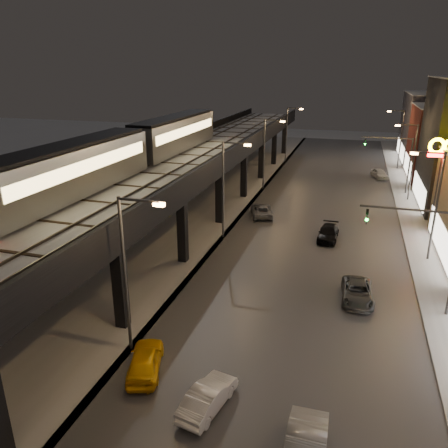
# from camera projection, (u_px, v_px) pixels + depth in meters

# --- Properties ---
(road_surface) EXTENTS (17.00, 120.00, 0.06)m
(road_surface) POSITION_uv_depth(u_px,v_px,m) (316.00, 232.00, 42.34)
(road_surface) COLOR #46474D
(road_surface) RESTS_ON ground
(sidewalk_right) EXTENTS (4.00, 120.00, 0.14)m
(sidewalk_right) POSITION_uv_depth(u_px,v_px,m) (427.00, 243.00, 39.61)
(sidewalk_right) COLOR #9FA1A8
(sidewalk_right) RESTS_ON ground
(under_viaduct_pavement) EXTENTS (11.00, 120.00, 0.06)m
(under_viaduct_pavement) POSITION_uv_depth(u_px,v_px,m) (186.00, 219.00, 46.00)
(under_viaduct_pavement) COLOR #9FA1A8
(under_viaduct_pavement) RESTS_ON ground
(elevated_viaduct) EXTENTS (9.00, 100.00, 6.30)m
(elevated_viaduct) POSITION_uv_depth(u_px,v_px,m) (172.00, 173.00, 41.27)
(elevated_viaduct) COLOR black
(elevated_viaduct) RESTS_ON ground
(viaduct_trackbed) EXTENTS (8.40, 100.00, 0.32)m
(viaduct_trackbed) POSITION_uv_depth(u_px,v_px,m) (172.00, 165.00, 41.12)
(viaduct_trackbed) COLOR #B2B7C1
(viaduct_trackbed) RESTS_ON elevated_viaduct
(viaduct_parapet_streetside) EXTENTS (0.30, 100.00, 1.10)m
(viaduct_parapet_streetside) POSITION_uv_depth(u_px,v_px,m) (216.00, 163.00, 39.81)
(viaduct_parapet_streetside) COLOR black
(viaduct_parapet_streetside) RESTS_ON elevated_viaduct
(viaduct_parapet_far) EXTENTS (0.30, 100.00, 1.10)m
(viaduct_parapet_far) POSITION_uv_depth(u_px,v_px,m) (131.00, 158.00, 42.17)
(viaduct_parapet_far) COLOR black
(viaduct_parapet_far) RESTS_ON elevated_viaduct
(building_f) EXTENTS (12.20, 16.20, 11.16)m
(building_f) POSITION_uv_depth(u_px,v_px,m) (442.00, 128.00, 72.94)
(building_f) COLOR #3A3942
(building_f) RESTS_ON ground
(streetlight_left_1) EXTENTS (2.57, 0.28, 9.00)m
(streetlight_left_1) POSITION_uv_depth(u_px,v_px,m) (129.00, 266.00, 22.90)
(streetlight_left_1) COLOR #38383A
(streetlight_left_1) RESTS_ON ground
(streetlight_left_2) EXTENTS (2.57, 0.28, 9.00)m
(streetlight_left_2) POSITION_uv_depth(u_px,v_px,m) (226.00, 184.00, 39.12)
(streetlight_left_2) COLOR #38383A
(streetlight_left_2) RESTS_ON ground
(streetlight_right_2) EXTENTS (2.56, 0.28, 9.00)m
(streetlight_right_2) POSITION_uv_depth(u_px,v_px,m) (434.00, 199.00, 34.47)
(streetlight_right_2) COLOR #38383A
(streetlight_right_2) RESTS_ON ground
(streetlight_left_3) EXTENTS (2.57, 0.28, 9.00)m
(streetlight_left_3) POSITION_uv_depth(u_px,v_px,m) (266.00, 150.00, 55.35)
(streetlight_left_3) COLOR #38383A
(streetlight_left_3) RESTS_ON ground
(streetlight_right_3) EXTENTS (2.56, 0.28, 9.00)m
(streetlight_right_3) POSITION_uv_depth(u_px,v_px,m) (411.00, 157.00, 50.69)
(streetlight_right_3) COLOR #38383A
(streetlight_right_3) RESTS_ON ground
(streetlight_left_4) EXTENTS (2.57, 0.28, 9.00)m
(streetlight_left_4) POSITION_uv_depth(u_px,v_px,m) (288.00, 131.00, 71.57)
(streetlight_left_4) COLOR #38383A
(streetlight_left_4) RESTS_ON ground
(streetlight_right_4) EXTENTS (2.56, 0.28, 9.00)m
(streetlight_right_4) POSITION_uv_depth(u_px,v_px,m) (400.00, 135.00, 66.92)
(streetlight_right_4) COLOR #38383A
(streetlight_right_4) RESTS_ON ground
(traffic_light_rig_a) EXTENTS (6.10, 0.34, 7.00)m
(traffic_light_rig_a) POSITION_uv_depth(u_px,v_px,m) (437.00, 249.00, 26.85)
(traffic_light_rig_a) COLOR #38383A
(traffic_light_rig_a) RESTS_ON ground
(traffic_light_rig_b) EXTENTS (6.10, 0.34, 7.00)m
(traffic_light_rig_b) POSITION_uv_depth(u_px,v_px,m) (400.00, 158.00, 53.89)
(traffic_light_rig_b) COLOR #38383A
(traffic_light_rig_b) RESTS_ON ground
(subway_train) EXTENTS (2.96, 36.27, 3.54)m
(subway_train) POSITION_uv_depth(u_px,v_px,m) (135.00, 147.00, 38.90)
(subway_train) COLOR gray
(subway_train) RESTS_ON viaduct_trackbed
(car_taxi) EXTENTS (2.76, 4.28, 1.36)m
(car_taxi) POSITION_uv_depth(u_px,v_px,m) (145.00, 361.00, 22.67)
(car_taxi) COLOR #EDAA0C
(car_taxi) RESTS_ON ground
(car_near_white) EXTENTS (2.02, 3.95, 1.24)m
(car_near_white) POSITION_uv_depth(u_px,v_px,m) (208.00, 398.00, 20.21)
(car_near_white) COLOR silver
(car_near_white) RESTS_ON ground
(car_mid_silver) EXTENTS (3.30, 4.96, 1.27)m
(car_mid_silver) POSITION_uv_depth(u_px,v_px,m) (262.00, 211.00, 46.60)
(car_mid_silver) COLOR slate
(car_mid_silver) RESTS_ON ground
(car_onc_dark) EXTENTS (2.27, 4.52, 1.23)m
(car_onc_dark) POSITION_uv_depth(u_px,v_px,m) (357.00, 293.00, 29.64)
(car_onc_dark) COLOR #484B50
(car_onc_dark) RESTS_ON ground
(car_onc_white) EXTENTS (1.85, 4.25, 1.21)m
(car_onc_white) POSITION_uv_depth(u_px,v_px,m) (328.00, 234.00, 40.18)
(car_onc_white) COLOR black
(car_onc_white) RESTS_ON ground
(car_onc_red) EXTENTS (2.75, 4.24, 1.34)m
(car_onc_red) POSITION_uv_depth(u_px,v_px,m) (379.00, 174.00, 62.45)
(car_onc_red) COLOR silver
(car_onc_red) RESTS_ON ground
(sign_mcdonalds) EXTENTS (2.72, 0.50, 9.16)m
(sign_mcdonalds) POSITION_uv_depth(u_px,v_px,m) (442.00, 158.00, 39.36)
(sign_mcdonalds) COLOR #38383A
(sign_mcdonalds) RESTS_ON ground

